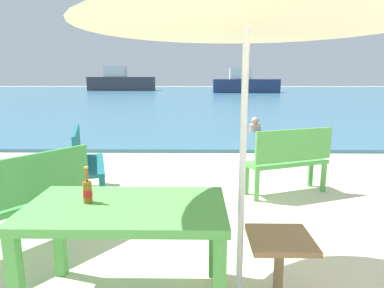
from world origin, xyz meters
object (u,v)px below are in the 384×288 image
bench_teal_center (85,159)px  boat_ferry (121,82)px  picnic_table_green (127,219)px  bench_green_left (28,196)px  beer_bottle_amber (87,190)px  boat_cargo_ship (245,84)px  side_table_wood (279,261)px  bench_green_right (290,157)px  swimmer_person (255,126)px

bench_teal_center → boat_ferry: (-7.47, 35.99, 0.55)m
picnic_table_green → bench_green_left: 1.34m
beer_bottle_amber → boat_cargo_ship: size_ratio=0.04×
picnic_table_green → side_table_wood: (1.09, -0.03, -0.30)m
beer_bottle_amber → bench_teal_center: (-0.76, 2.20, -0.31)m
side_table_wood → boat_ferry: 39.45m
bench_teal_center → bench_green_right: 2.83m
side_table_wood → swimmer_person: (1.12, 7.64, -0.11)m
side_table_wood → bench_teal_center: bearing=133.1°
swimmer_person → boat_ferry: (-10.71, 30.62, 0.85)m
beer_bottle_amber → bench_green_left: (-0.82, 0.73, -0.31)m
beer_bottle_amber → boat_ferry: (-8.23, 38.19, 0.23)m
picnic_table_green → side_table_wood: 1.13m
boat_cargo_ship → boat_ferry: bearing=157.6°
swimmer_person → boat_cargo_ship: 25.11m
beer_bottle_amber → bench_green_left: bearing=138.2°
side_table_wood → boat_cargo_ship: size_ratio=0.08×
side_table_wood → swimmer_person: size_ratio=1.32×
swimmer_person → boat_cargo_ship: (3.17, 24.90, 0.71)m
bench_green_right → bench_teal_center: bearing=-177.6°
picnic_table_green → boat_cargo_ship: bearing=80.6°
bench_teal_center → beer_bottle_amber: bearing=-71.0°
bench_green_right → swimmer_person: size_ratio=3.05×
bench_teal_center → bench_green_right: bearing=2.4°
bench_green_right → boat_ferry: size_ratio=0.16×
boat_ferry → side_table_wood: bearing=-75.9°
picnic_table_green → boat_cargo_ship: (5.37, 32.51, 0.29)m
beer_bottle_amber → bench_teal_center: bearing=109.0°
side_table_wood → picnic_table_green: bearing=178.2°
side_table_wood → boat_ferry: (-9.59, 38.26, 0.73)m
bench_green_left → boat_ferry: (-7.41, 37.46, 0.55)m
bench_teal_center → boat_ferry: size_ratio=0.16×
picnic_table_green → beer_bottle_amber: bearing=173.3°
bench_teal_center → boat_cargo_ship: bearing=78.1°
picnic_table_green → boat_ferry: size_ratio=0.18×
bench_green_left → side_table_wood: bearing=-20.1°
bench_green_right → picnic_table_green: bearing=-127.3°
picnic_table_green → bench_green_right: 2.96m
boat_cargo_ship → bench_green_left: bearing=-101.5°
picnic_table_green → beer_bottle_amber: size_ratio=5.28×
side_table_wood → swimmer_person: 7.72m
picnic_table_green → boat_cargo_ship: 32.95m
boat_ferry → boat_cargo_ship: 15.00m
side_table_wood → bench_green_right: size_ratio=0.43×
picnic_table_green → bench_teal_center: bench_teal_center is taller
swimmer_person → boat_ferry: 32.45m
bench_green_left → swimmer_person: size_ratio=2.86×
side_table_wood → bench_green_right: bearing=73.5°
boat_cargo_ship → picnic_table_green: bearing=-99.4°
swimmer_person → picnic_table_green: bearing=-106.2°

